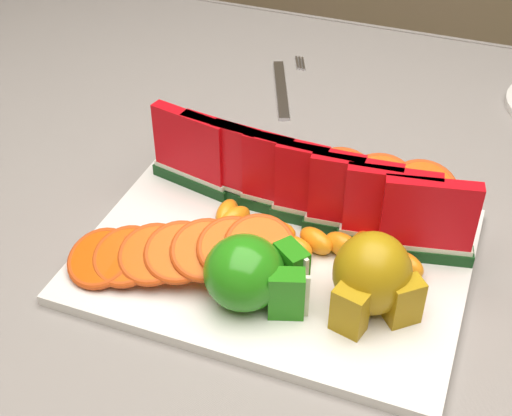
{
  "coord_description": "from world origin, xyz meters",
  "views": [
    {
      "loc": [
        0.19,
        -0.64,
        1.28
      ],
      "look_at": [
        -0.02,
        -0.09,
        0.81
      ],
      "focal_mm": 50.0,
      "sensor_mm": 36.0,
      "label": 1
    }
  ],
  "objects_px": {
    "fork": "(283,87)",
    "apple_cluster": "(252,274)",
    "pear_cluster": "(373,277)",
    "platter": "(276,254)"
  },
  "relations": [
    {
      "from": "apple_cluster",
      "to": "fork",
      "type": "height_order",
      "value": "apple_cluster"
    },
    {
      "from": "platter",
      "to": "pear_cluster",
      "type": "height_order",
      "value": "pear_cluster"
    },
    {
      "from": "apple_cluster",
      "to": "pear_cluster",
      "type": "xyz_separation_m",
      "value": [
        0.11,
        0.03,
        0.01
      ]
    },
    {
      "from": "platter",
      "to": "apple_cluster",
      "type": "bearing_deg",
      "value": -89.45
    },
    {
      "from": "platter",
      "to": "fork",
      "type": "bearing_deg",
      "value": 108.11
    },
    {
      "from": "fork",
      "to": "platter",
      "type": "bearing_deg",
      "value": -71.89
    },
    {
      "from": "apple_cluster",
      "to": "fork",
      "type": "xyz_separation_m",
      "value": [
        -0.12,
        0.43,
        -0.04
      ]
    },
    {
      "from": "platter",
      "to": "pear_cluster",
      "type": "xyz_separation_m",
      "value": [
        0.11,
        -0.04,
        0.04
      ]
    },
    {
      "from": "fork",
      "to": "apple_cluster",
      "type": "bearing_deg",
      "value": -74.79
    },
    {
      "from": "apple_cluster",
      "to": "pear_cluster",
      "type": "distance_m",
      "value": 0.12
    }
  ]
}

